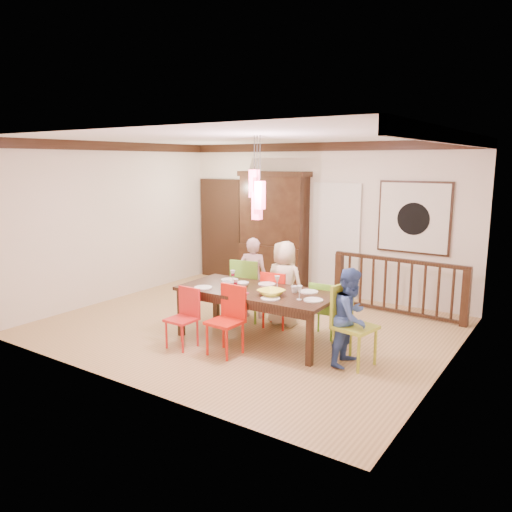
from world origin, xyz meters
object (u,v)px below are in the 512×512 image
Objects in this scene: balustrade at (398,285)px; person_far_mid at (284,283)px; china_hutch at (274,231)px; person_end_right at (351,317)px; chair_end_right at (355,320)px; chair_far_left at (249,285)px; person_far_left at (253,278)px; dining_table at (257,295)px.

person_far_mid is (-1.30, -1.56, 0.17)m from balustrade.
china_hutch reaches higher than balustrade.
balustrade is 2.44m from person_end_right.
chair_far_left is at bearing 81.81° from chair_end_right.
person_far_left is (-2.19, 0.93, 0.08)m from chair_end_right.
chair_end_right is 0.76× the size of person_far_mid.
dining_table is at bearing 119.75° from chair_far_left.
dining_table is 1.84× the size of person_end_right.
chair_end_right reaches higher than chair_far_left.
balustrade reaches higher than dining_table.
china_hutch reaches higher than dining_table.
person_end_right is at bearing -82.87° from balustrade.
chair_end_right is 0.82× the size of person_end_right.
person_far_mid is 1.73m from person_end_right.
china_hutch reaches higher than chair_far_left.
person_far_left is 1.07× the size of person_end_right.
chair_far_left is 0.99× the size of chair_end_right.
dining_table is 1.46m from person_end_right.
person_end_right is (2.10, -0.77, 0.04)m from chair_far_left.
chair_end_right reaches higher than dining_table.
balustrade is at bearing 59.95° from dining_table.
person_end_right is at bearing -4.09° from dining_table.
dining_table is 2.24× the size of chair_end_right.
person_end_right is (2.87, -2.77, -0.56)m from china_hutch.
dining_table is 2.69m from balustrade.
balustrade is 1.73× the size of person_far_mid.
person_far_left reaches higher than dining_table.
person_far_left reaches higher than chair_far_left.
chair_end_right is at bearing -81.39° from balustrade.
chair_far_left is 2.24m from person_end_right.
chair_far_left is at bearing -136.43° from balustrade.
person_end_right reaches higher than chair_far_left.
dining_table is at bearing 91.19° from person_far_mid.
dining_table is 0.97× the size of china_hutch.
person_far_left is (0.74, -1.84, -0.51)m from china_hutch.
chair_far_left is at bearing -68.91° from china_hutch.
chair_end_right is (1.53, -0.06, -0.08)m from dining_table.
china_hutch is (-1.41, 2.71, 0.51)m from dining_table.
person_end_right is (2.13, -0.93, -0.04)m from person_far_left.
balustrade is 2.45m from person_far_left.
dining_table is 0.96m from chair_far_left.
person_far_left is at bearing 78.34° from chair_end_right.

